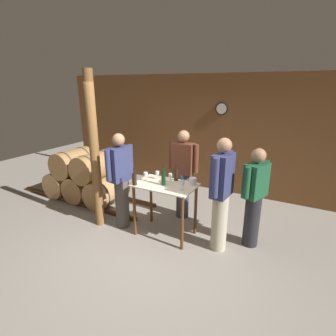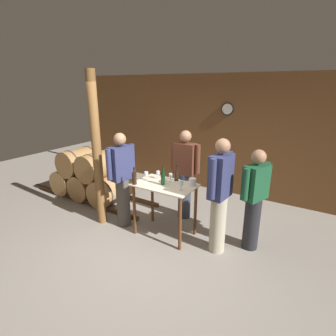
{
  "view_description": "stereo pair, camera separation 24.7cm",
  "coord_description": "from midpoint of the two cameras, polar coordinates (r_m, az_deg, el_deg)",
  "views": [
    {
      "loc": [
        1.98,
        -3.0,
        2.46
      ],
      "look_at": [
        0.04,
        0.55,
        1.16
      ],
      "focal_mm": 28.0,
      "sensor_mm": 36.0,
      "label": 1
    },
    {
      "loc": [
        2.19,
        -2.88,
        2.46
      ],
      "look_at": [
        0.04,
        0.55,
        1.16
      ],
      "focal_mm": 28.0,
      "sensor_mm": 36.0,
      "label": 2
    }
  ],
  "objects": [
    {
      "name": "wine_glass_near_center",
      "position": [
        4.46,
        -0.61,
        -1.13
      ],
      "size": [
        0.06,
        0.06,
        0.14
      ],
      "color": "silver",
      "rests_on": "tasting_table"
    },
    {
      "name": "person_visitor_near_door",
      "position": [
        4.6,
        -8.48,
        -2.27
      ],
      "size": [
        0.29,
        0.58,
        1.7
      ],
      "color": "#4C4742",
      "rests_on": "ground_plane"
    },
    {
      "name": "ground_plane",
      "position": [
        4.36,
        -2.86,
        -16.58
      ],
      "size": [
        14.0,
        14.0,
        0.0
      ],
      "primitive_type": "plane",
      "color": "gray"
    },
    {
      "name": "ice_bucket",
      "position": [
        4.21,
        7.03,
        -3.04
      ],
      "size": [
        0.12,
        0.12,
        0.12
      ],
      "color": "white",
      "rests_on": "tasting_table"
    },
    {
      "name": "wine_bottle_far_left",
      "position": [
        4.24,
        -5.7,
        -2.19
      ],
      "size": [
        0.07,
        0.07,
        0.28
      ],
      "color": "black",
      "rests_on": "tasting_table"
    },
    {
      "name": "barrel_rack",
      "position": [
        6.11,
        -15.52,
        -1.78
      ],
      "size": [
        3.23,
        0.85,
        1.1
      ],
      "color": "#4C331E",
      "rests_on": "ground_plane"
    },
    {
      "name": "person_visitor_bearded",
      "position": [
        3.91,
        12.97,
        -5.67
      ],
      "size": [
        0.25,
        0.59,
        1.76
      ],
      "color": "#B7AD93",
      "rests_on": "ground_plane"
    },
    {
      "name": "tasting_table",
      "position": [
        4.33,
        0.93,
        -6.02
      ],
      "size": [
        1.0,
        0.64,
        0.91
      ],
      "color": "beige",
      "rests_on": "ground_plane"
    },
    {
      "name": "wine_bottle_center",
      "position": [
        4.39,
        3.48,
        -1.5
      ],
      "size": [
        0.07,
        0.07,
        0.27
      ],
      "color": "black",
      "rests_on": "tasting_table"
    },
    {
      "name": "wine_bottle_left",
      "position": [
        4.18,
        0.6,
        -2.15
      ],
      "size": [
        0.07,
        0.07,
        0.32
      ],
      "color": "black",
      "rests_on": "tasting_table"
    },
    {
      "name": "wine_glass_near_left",
      "position": [
        4.4,
        -3.17,
        -1.3
      ],
      "size": [
        0.07,
        0.07,
        0.15
      ],
      "color": "silver",
      "rests_on": "tasting_table"
    },
    {
      "name": "person_visitor_with_scarf",
      "position": [
        4.17,
        19.9,
        -6.31
      ],
      "size": [
        0.34,
        0.56,
        1.58
      ],
      "color": "#232328",
      "rests_on": "ground_plane"
    },
    {
      "name": "wooden_post",
      "position": [
        4.65,
        -13.79,
        3.45
      ],
      "size": [
        0.16,
        0.16,
        2.7
      ],
      "color": "brown",
      "rests_on": "ground_plane"
    },
    {
      "name": "back_wall",
      "position": [
        6.22,
        12.05,
        7.1
      ],
      "size": [
        8.4,
        0.08,
        2.7
      ],
      "color": "brown",
      "rests_on": "ground_plane"
    },
    {
      "name": "person_host",
      "position": [
        4.86,
        5.14,
        -1.12
      ],
      "size": [
        0.59,
        0.24,
        1.69
      ],
      "color": "#333847",
      "rests_on": "ground_plane"
    },
    {
      "name": "wine_glass_far_side",
      "position": [
        3.98,
        4.66,
        -3.34
      ],
      "size": [
        0.06,
        0.06,
        0.16
      ],
      "color": "silver",
      "rests_on": "tasting_table"
    },
    {
      "name": "wine_glass_near_right",
      "position": [
        4.36,
        2.19,
        -1.71
      ],
      "size": [
        0.06,
        0.06,
        0.13
      ],
      "color": "silver",
      "rests_on": "tasting_table"
    }
  ]
}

